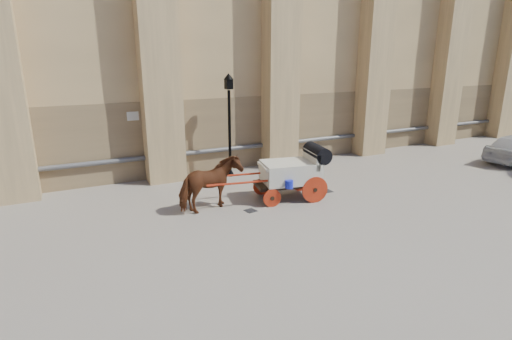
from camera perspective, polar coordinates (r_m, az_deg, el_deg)
ground at (r=12.86m, az=-4.44°, el=-5.18°), size 90.00×90.00×0.00m
horse at (r=12.32m, az=-6.54°, el=-2.08°), size 2.15×1.38×1.67m
carriage at (r=13.33m, az=5.52°, el=-0.07°), size 4.21×1.82×1.78m
street_lamp at (r=15.59m, az=-3.82°, el=6.78°), size 0.38×0.38×4.01m
drain_grate_near at (r=12.46m, az=-0.80°, el=-5.82°), size 0.37×0.37×0.01m
drain_grate_far at (r=14.41m, az=10.18°, el=-2.99°), size 0.33×0.33×0.01m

